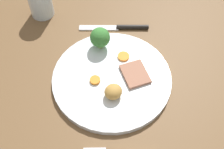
{
  "coord_description": "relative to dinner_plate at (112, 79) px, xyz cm",
  "views": [
    {
      "loc": [
        -40.11,
        2.65,
        60.27
      ],
      "look_at": [
        -2.34,
        -0.08,
        6.0
      ],
      "focal_mm": 46.58,
      "sensor_mm": 36.0,
      "label": 1
    }
  ],
  "objects": [
    {
      "name": "roast_potato_left",
      "position": [
        -4.94,
        0.19,
        2.23
      ],
      "size": [
        5.08,
        5.19,
        3.06
      ],
      "primitive_type": "ellipsoid",
      "rotation": [
        0.0,
        0.0,
        3.62
      ],
      "color": "#BC8C42",
      "rests_on": "dinner_plate"
    },
    {
      "name": "broccoli_floret",
      "position": [
        9.49,
        2.2,
        3.84
      ],
      "size": [
        4.87,
        4.87,
        5.66
      ],
      "color": "#8CB766",
      "rests_on": "dinner_plate"
    },
    {
      "name": "knife",
      "position": [
        16.5,
        -3.35,
        -0.25
      ],
      "size": [
        2.86,
        18.56,
        1.2
      ],
      "rotation": [
        0.0,
        0.0,
        1.49
      ],
      "color": "black",
      "rests_on": "dining_table"
    },
    {
      "name": "dining_table",
      "position": [
        2.34,
        0.08,
        -2.5
      ],
      "size": [
        120.0,
        84.0,
        3.6
      ],
      "primitive_type": "cube",
      "color": "brown",
      "rests_on": "ground"
    },
    {
      "name": "carrot_coin_back",
      "position": [
        -0.83,
        3.94,
        1.02
      ],
      "size": [
        2.38,
        2.38,
        0.65
      ],
      "primitive_type": "cylinder",
      "color": "orange",
      "rests_on": "dinner_plate"
    },
    {
      "name": "carrot_coin_front",
      "position": [
        5.63,
        -3.19,
        0.95
      ],
      "size": [
        2.84,
        2.84,
        0.49
      ],
      "primitive_type": "cylinder",
      "color": "orange",
      "rests_on": "dinner_plate"
    },
    {
      "name": "meat_slice_main",
      "position": [
        0.17,
        -5.38,
        1.1
      ],
      "size": [
        8.0,
        7.1,
        0.8
      ],
      "primitive_type": "cube",
      "rotation": [
        0.0,
        0.0,
        3.42
      ],
      "color": "#9E664C",
      "rests_on": "dinner_plate"
    },
    {
      "name": "dinner_plate",
      "position": [
        0.0,
        0.0,
        0.0
      ],
      "size": [
        27.58,
        27.58,
        1.4
      ],
      "primitive_type": "cylinder",
      "color": "white",
      "rests_on": "dining_table"
    }
  ]
}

